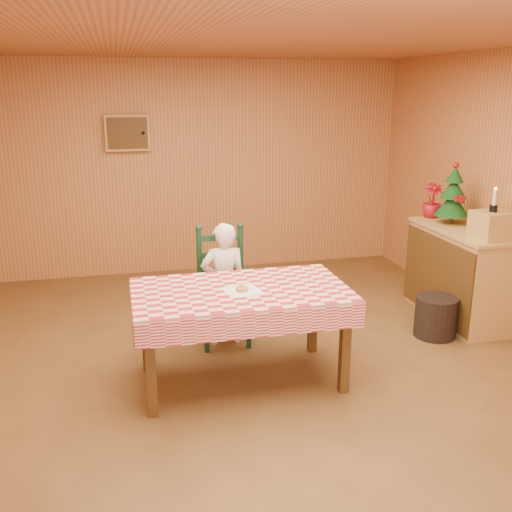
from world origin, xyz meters
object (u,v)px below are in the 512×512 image
at_px(dining_table, 241,299).
at_px(ladder_chair, 223,288).
at_px(seated_child, 224,284).
at_px(shelf_unit, 459,274).
at_px(storage_bin, 436,317).
at_px(crate, 491,225).
at_px(christmas_tree, 453,196).

distance_m(dining_table, ladder_chair, 0.81).
distance_m(ladder_chair, seated_child, 0.08).
distance_m(shelf_unit, storage_bin, 0.63).
relative_size(shelf_unit, crate, 4.13).
bearing_deg(shelf_unit, storage_bin, -140.95).
bearing_deg(christmas_tree, storage_bin, -126.57).
distance_m(ladder_chair, storage_bin, 2.01).
relative_size(dining_table, ladder_chair, 1.53).
bearing_deg(ladder_chair, seated_child, -90.00).
relative_size(ladder_chair, shelf_unit, 0.87).
distance_m(seated_child, christmas_tree, 2.50).
relative_size(dining_table, christmas_tree, 2.67).
xyz_separation_m(shelf_unit, storage_bin, (-0.44, -0.36, -0.27)).
bearing_deg(storage_bin, dining_table, -168.25).
height_order(crate, christmas_tree, christmas_tree).
distance_m(crate, christmas_tree, 0.67).
distance_m(dining_table, storage_bin, 2.05).
bearing_deg(seated_child, ladder_chair, -90.00).
xyz_separation_m(seated_child, christmas_tree, (2.40, 0.28, 0.65)).
bearing_deg(christmas_tree, shelf_unit, -91.98).
bearing_deg(dining_table, shelf_unit, 17.73).
height_order(ladder_chair, shelf_unit, ladder_chair).
relative_size(crate, christmas_tree, 0.48).
distance_m(seated_child, shelf_unit, 2.39).
xyz_separation_m(crate, christmas_tree, (-0.00, 0.65, 0.16)).
relative_size(christmas_tree, storage_bin, 1.61).
height_order(crate, storage_bin, crate).
distance_m(ladder_chair, christmas_tree, 2.51).
bearing_deg(shelf_unit, christmas_tree, 88.02).
height_order(seated_child, shelf_unit, seated_child).
bearing_deg(storage_bin, shelf_unit, 39.05).
distance_m(christmas_tree, storage_bin, 1.27).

